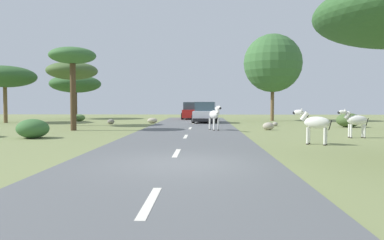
% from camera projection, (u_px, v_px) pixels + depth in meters
% --- Properties ---
extents(ground_plane, '(90.00, 90.00, 0.00)m').
position_uv_depth(ground_plane, '(183.00, 165.00, 10.10)').
color(ground_plane, olive).
extents(road, '(6.00, 64.00, 0.05)m').
position_uv_depth(road, '(171.00, 164.00, 10.11)').
color(road, '#56595B').
rests_on(road, ground_plane).
extents(lane_markings, '(0.16, 56.00, 0.01)m').
position_uv_depth(lane_markings, '(168.00, 169.00, 9.11)').
color(lane_markings, silver).
rests_on(lane_markings, road).
extents(zebra_0, '(0.83, 1.56, 1.54)m').
position_uv_depth(zebra_0, '(215.00, 115.00, 22.33)').
color(zebra_0, silver).
rests_on(zebra_0, road).
extents(zebra_1, '(1.45, 0.95, 1.48)m').
position_uv_depth(zebra_1, '(315.00, 123.00, 15.00)').
color(zebra_1, silver).
rests_on(zebra_1, ground_plane).
extents(zebra_2, '(1.50, 0.39, 1.42)m').
position_uv_depth(zebra_2, '(355.00, 121.00, 17.91)').
color(zebra_2, silver).
rests_on(zebra_2, ground_plane).
extents(car_0, '(2.25, 4.45, 1.74)m').
position_uv_depth(car_0, '(205.00, 113.00, 31.37)').
color(car_0, silver).
rests_on(car_0, road).
extents(car_1, '(2.06, 4.36, 1.74)m').
position_uv_depth(car_1, '(192.00, 111.00, 38.15)').
color(car_1, red).
rests_on(car_1, road).
extents(tree_0, '(5.51, 5.51, 8.24)m').
position_uv_depth(tree_0, '(273.00, 63.00, 35.14)').
color(tree_0, brown).
rests_on(tree_0, ground_plane).
extents(tree_3, '(5.43, 5.43, 4.72)m').
position_uv_depth(tree_3, '(75.00, 84.00, 39.88)').
color(tree_3, '#4C3823').
rests_on(tree_3, ground_plane).
extents(tree_4, '(5.22, 5.22, 4.87)m').
position_uv_depth(tree_4, '(5.00, 77.00, 31.62)').
color(tree_4, brown).
rests_on(tree_4, ground_plane).
extents(tree_5, '(2.83, 2.83, 5.10)m').
position_uv_depth(tree_5, '(73.00, 58.00, 22.63)').
color(tree_5, '#4C3823').
rests_on(tree_5, ground_plane).
extents(tree_6, '(3.75, 3.75, 4.75)m').
position_uv_depth(tree_6, '(72.00, 71.00, 27.61)').
color(tree_6, brown).
rests_on(tree_6, ground_plane).
extents(bush_2, '(1.65, 1.49, 0.99)m').
position_uv_depth(bush_2, '(348.00, 120.00, 25.98)').
color(bush_2, '#425B2D').
rests_on(bush_2, ground_plane).
extents(bush_3, '(1.54, 1.39, 0.93)m').
position_uv_depth(bush_3, '(33.00, 129.00, 17.79)').
color(bush_3, '#386633').
rests_on(bush_3, ground_plane).
extents(bush_4, '(1.09, 0.98, 0.65)m').
position_uv_depth(bush_4, '(79.00, 118.00, 34.51)').
color(bush_4, '#4C7038').
rests_on(bush_4, ground_plane).
extents(rock_0, '(0.39, 0.42, 0.31)m').
position_uv_depth(rock_0, '(275.00, 124.00, 27.17)').
color(rock_0, gray).
rests_on(rock_0, ground_plane).
extents(rock_1, '(0.70, 0.51, 0.48)m').
position_uv_depth(rock_1, '(268.00, 126.00, 23.16)').
color(rock_1, '#A89E8C').
rests_on(rock_1, ground_plane).
extents(rock_2, '(0.83, 0.63, 0.46)m').
position_uv_depth(rock_2, '(152.00, 121.00, 30.99)').
color(rock_2, '#A89E8C').
rests_on(rock_2, ground_plane).
extents(rock_3, '(0.56, 0.53, 0.41)m').
position_uv_depth(rock_3, '(111.00, 122.00, 29.61)').
color(rock_3, gray).
rests_on(rock_3, ground_plane).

